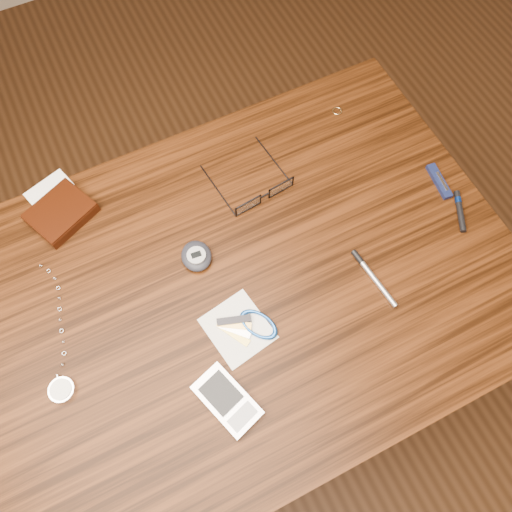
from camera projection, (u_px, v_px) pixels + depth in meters
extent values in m
plane|color=#472814|center=(246.00, 368.00, 1.57)|extent=(3.80, 3.80, 0.00)
cube|color=#3A1A09|center=(238.00, 287.00, 0.90)|extent=(1.00, 0.70, 0.03)
cylinder|color=#4C2814|center=(462.00, 368.00, 1.22)|extent=(0.05, 0.05, 0.71)
cylinder|color=#4C2814|center=(34.00, 312.00, 1.27)|extent=(0.05, 0.05, 0.71)
cylinder|color=#4C2814|center=(339.00, 180.00, 1.43)|extent=(0.05, 0.05, 0.71)
cube|color=black|center=(61.00, 213.00, 0.93)|extent=(0.14, 0.13, 0.02)
cube|color=black|center=(59.00, 210.00, 0.92)|extent=(0.13, 0.12, 0.00)
cube|color=white|center=(49.00, 189.00, 0.96)|extent=(0.10, 0.07, 0.00)
cube|color=black|center=(248.00, 206.00, 0.93)|extent=(0.06, 0.01, 0.03)
cube|color=white|center=(248.00, 206.00, 0.93)|extent=(0.05, 0.01, 0.02)
cylinder|color=black|center=(218.00, 190.00, 0.96)|extent=(0.02, 0.13, 0.00)
cube|color=black|center=(281.00, 188.00, 0.95)|extent=(0.06, 0.01, 0.03)
cube|color=white|center=(281.00, 188.00, 0.95)|extent=(0.05, 0.01, 0.02)
cylinder|color=black|center=(274.00, 160.00, 0.99)|extent=(0.02, 0.13, 0.00)
cube|color=black|center=(265.00, 195.00, 0.94)|extent=(0.02, 0.00, 0.00)
torus|color=#E8BD77|center=(337.00, 111.00, 1.04)|extent=(0.02, 0.02, 0.00)
cylinder|color=silver|center=(62.00, 390.00, 0.81)|extent=(0.04, 0.04, 0.01)
cylinder|color=white|center=(61.00, 389.00, 0.80)|extent=(0.03, 0.03, 0.00)
cylinder|color=silver|center=(58.00, 376.00, 0.82)|extent=(0.01, 0.01, 0.01)
torus|color=silver|center=(63.00, 365.00, 0.83)|extent=(0.01, 0.01, 0.01)
torus|color=silver|center=(64.00, 353.00, 0.83)|extent=(0.01, 0.01, 0.00)
torus|color=silver|center=(63.00, 342.00, 0.84)|extent=(0.01, 0.01, 0.01)
torus|color=silver|center=(62.00, 331.00, 0.85)|extent=(0.01, 0.01, 0.00)
torus|color=silver|center=(60.00, 320.00, 0.86)|extent=(0.01, 0.01, 0.01)
torus|color=silver|center=(60.00, 309.00, 0.86)|extent=(0.01, 0.01, 0.00)
torus|color=silver|center=(59.00, 298.00, 0.87)|extent=(0.01, 0.00, 0.01)
torus|color=silver|center=(58.00, 288.00, 0.88)|extent=(0.01, 0.01, 0.00)
torus|color=silver|center=(55.00, 279.00, 0.89)|extent=(0.01, 0.00, 0.01)
torus|color=silver|center=(49.00, 271.00, 0.89)|extent=(0.01, 0.01, 0.00)
torus|color=silver|center=(41.00, 266.00, 0.90)|extent=(0.01, 0.01, 0.01)
cube|color=silver|center=(227.00, 400.00, 0.80)|extent=(0.09, 0.12, 0.01)
cube|color=black|center=(221.00, 393.00, 0.79)|extent=(0.06, 0.07, 0.00)
cube|color=#A0A2A7|center=(242.00, 417.00, 0.78)|extent=(0.05, 0.04, 0.00)
ellipsoid|color=black|center=(196.00, 256.00, 0.90)|extent=(0.06, 0.07, 0.02)
cylinder|color=#9C9FA3|center=(196.00, 255.00, 0.88)|extent=(0.03, 0.03, 0.00)
cube|color=black|center=(196.00, 255.00, 0.88)|extent=(0.02, 0.01, 0.00)
cube|color=white|center=(238.00, 328.00, 0.85)|extent=(0.11, 0.12, 0.00)
torus|color=#1A50AA|center=(259.00, 324.00, 0.85)|extent=(0.08, 0.08, 0.01)
cube|color=olive|center=(234.00, 334.00, 0.85)|extent=(0.04, 0.06, 0.00)
cube|color=silver|center=(234.00, 330.00, 0.85)|extent=(0.05, 0.05, 0.00)
cube|color=#A27E39|center=(234.00, 325.00, 0.85)|extent=(0.06, 0.04, 0.00)
cube|color=black|center=(234.00, 320.00, 0.85)|extent=(0.06, 0.03, 0.00)
cube|color=#141C3D|center=(439.00, 181.00, 0.97)|extent=(0.03, 0.08, 0.01)
cube|color=silver|center=(442.00, 181.00, 0.96)|extent=(0.01, 0.04, 0.00)
cylinder|color=#B3B4B8|center=(374.00, 278.00, 0.89)|extent=(0.02, 0.12, 0.01)
cylinder|color=black|center=(358.00, 257.00, 0.90)|extent=(0.01, 0.03, 0.01)
cylinder|color=black|center=(460.00, 211.00, 0.94)|extent=(0.05, 0.08, 0.01)
cylinder|color=#0F3295|center=(458.00, 200.00, 0.95)|extent=(0.02, 0.02, 0.01)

